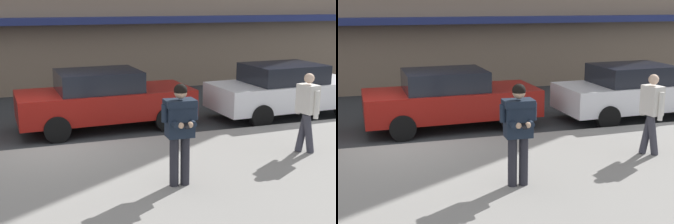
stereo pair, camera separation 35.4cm
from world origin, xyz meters
TOP-DOWN VIEW (x-y plane):
  - ground_plane at (0.00, 0.00)m, footprint 80.00×80.00m
  - sidewalk at (1.00, -2.85)m, footprint 32.00×5.30m
  - curb_paint_line at (1.00, 0.05)m, footprint 28.00×0.12m
  - parked_sedan_mid at (1.57, 1.41)m, footprint 4.57×2.06m
  - parked_sedan_far at (6.76, 0.97)m, footprint 4.59×2.10m
  - man_texting_on_phone at (1.95, -3.25)m, footprint 0.65×0.59m
  - pedestrian_in_light_coat at (5.11, -2.38)m, footprint 0.38×0.59m

SIDE VIEW (x-z plane):
  - ground_plane at x=0.00m, z-range 0.00..0.00m
  - curb_paint_line at x=1.00m, z-range 0.00..0.01m
  - sidewalk at x=1.00m, z-range 0.00..0.14m
  - parked_sedan_mid at x=1.57m, z-range 0.02..1.56m
  - parked_sedan_far at x=6.76m, z-range 0.02..1.56m
  - pedestrian_in_light_coat at x=5.11m, z-range 0.26..1.96m
  - man_texting_on_phone at x=1.95m, z-range 0.35..2.15m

